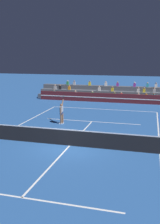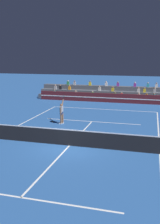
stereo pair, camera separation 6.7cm
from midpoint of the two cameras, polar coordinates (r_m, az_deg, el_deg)
name	(u,v)px [view 1 (the left image)]	position (r m, az deg, el deg)	size (l,w,h in m)	color
ground_plane	(70,146)	(16.72, -2.38, -7.33)	(120.00, 120.00, 0.00)	#285699
court_lines	(70,146)	(16.72, -2.38, -7.32)	(11.10, 23.90, 0.01)	white
tennis_net	(70,137)	(16.55, -2.40, -5.55)	(12.00, 0.10, 1.10)	black
sponsor_banner_wall	(110,98)	(32.04, 6.43, 3.07)	(18.00, 0.26, 1.10)	#51191E
bleacher_stand	(113,94)	(34.51, 7.11, 3.88)	(19.64, 2.85, 2.28)	#4C515B
tennis_player	(62,112)	(21.76, -4.12, -0.04)	(0.34, 1.16, 2.43)	brown
tennis_ball	(52,122)	(22.54, -6.11, -2.14)	(0.07, 0.07, 0.07)	#C6DB33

